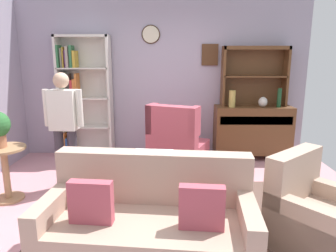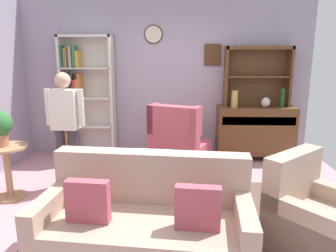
# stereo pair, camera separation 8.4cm
# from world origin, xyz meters

# --- Properties ---
(ground_plane) EXTENTS (5.40, 4.60, 0.02)m
(ground_plane) POSITION_xyz_m (0.00, 0.00, -0.01)
(ground_plane) COLOR #C68C93
(wall_back) EXTENTS (5.00, 0.09, 2.80)m
(wall_back) POSITION_xyz_m (0.00, 2.13, 1.41)
(wall_back) COLOR #A399AD
(wall_back) RESTS_ON ground_plane
(area_rug) EXTENTS (2.92, 2.16, 0.01)m
(area_rug) POSITION_xyz_m (0.20, -0.30, 0.00)
(area_rug) COLOR brown
(area_rug) RESTS_ON ground_plane
(bookshelf) EXTENTS (0.90, 0.30, 2.10)m
(bookshelf) POSITION_xyz_m (-1.43, 1.94, 1.07)
(bookshelf) COLOR silver
(bookshelf) RESTS_ON ground_plane
(sideboard) EXTENTS (1.30, 0.45, 0.92)m
(sideboard) POSITION_xyz_m (1.55, 1.86, 0.51)
(sideboard) COLOR brown
(sideboard) RESTS_ON ground_plane
(sideboard_hutch) EXTENTS (1.10, 0.26, 1.00)m
(sideboard_hutch) POSITION_xyz_m (1.55, 1.97, 1.56)
(sideboard_hutch) COLOR brown
(sideboard_hutch) RESTS_ON sideboard
(vase_tall) EXTENTS (0.11, 0.11, 0.28)m
(vase_tall) POSITION_xyz_m (1.16, 1.78, 1.06)
(vase_tall) COLOR tan
(vase_tall) RESTS_ON sideboard
(vase_round) EXTENTS (0.15, 0.15, 0.17)m
(vase_round) POSITION_xyz_m (1.68, 1.79, 1.01)
(vase_round) COLOR beige
(vase_round) RESTS_ON sideboard
(bottle_wine) EXTENTS (0.07, 0.07, 0.32)m
(bottle_wine) POSITION_xyz_m (1.94, 1.77, 1.08)
(bottle_wine) COLOR #194223
(bottle_wine) RESTS_ON sideboard
(couch_floral) EXTENTS (1.87, 1.01, 0.90)m
(couch_floral) POSITION_xyz_m (-0.05, -0.93, 0.31)
(couch_floral) COLOR tan
(couch_floral) RESTS_ON ground_plane
(armchair_floral) EXTENTS (1.08, 1.08, 0.88)m
(armchair_floral) POSITION_xyz_m (1.49, -0.75, 0.29)
(armchair_floral) COLOR tan
(armchair_floral) RESTS_ON ground_plane
(wingback_chair) EXTENTS (1.03, 1.04, 1.05)m
(wingback_chair) POSITION_xyz_m (0.23, 1.27, 0.38)
(wingback_chair) COLOR #B74C5B
(wingback_chair) RESTS_ON ground_plane
(plant_stand) EXTENTS (0.52, 0.52, 0.68)m
(plant_stand) POSITION_xyz_m (-1.90, 0.19, 0.42)
(plant_stand) COLOR #A87F56
(plant_stand) RESTS_ON ground_plane
(person_reading) EXTENTS (0.52, 0.22, 1.56)m
(person_reading) POSITION_xyz_m (-1.26, 0.55, 0.91)
(person_reading) COLOR #38333D
(person_reading) RESTS_ON ground_plane
(coffee_table) EXTENTS (0.80, 0.50, 0.42)m
(coffee_table) POSITION_xyz_m (0.09, -0.12, 0.35)
(coffee_table) COLOR brown
(coffee_table) RESTS_ON ground_plane
(book_stack) EXTENTS (0.22, 0.16, 0.08)m
(book_stack) POSITION_xyz_m (0.01, -0.08, 0.46)
(book_stack) COLOR #CC7233
(book_stack) RESTS_ON coffee_table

